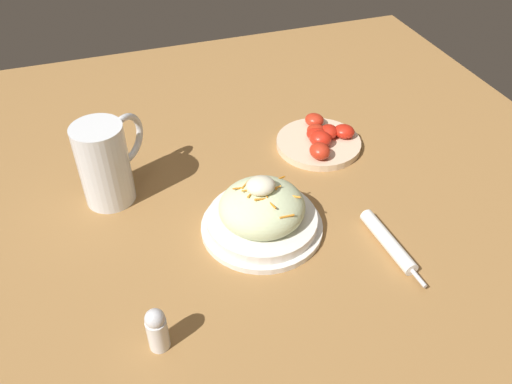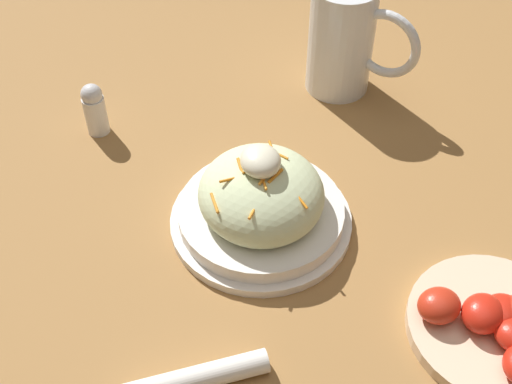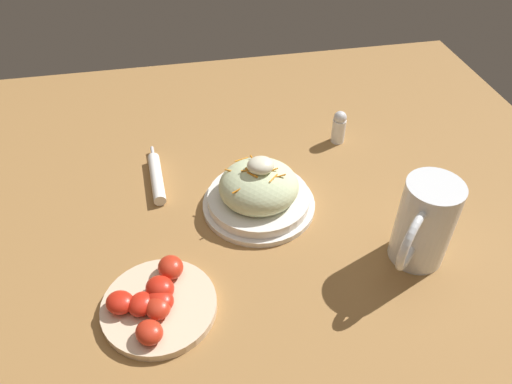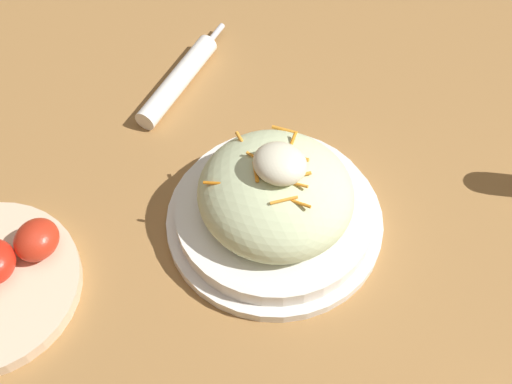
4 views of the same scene
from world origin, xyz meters
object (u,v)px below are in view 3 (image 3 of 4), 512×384
Objects in this scene: tomato_plate at (157,303)px; napkin_roll at (157,178)px; beer_mug at (423,226)px; salt_shaker at (339,127)px; salad_plate at (259,192)px.

napkin_roll is at bearing -92.26° from tomato_plate.
salt_shaker is at bearing -86.16° from beer_mug.
napkin_roll is (0.19, -0.11, -0.03)m from salad_plate.
beer_mug is at bearing 146.45° from napkin_roll.
beer_mug reaches higher than salad_plate.
tomato_plate is 2.35× the size of salt_shaker.
salad_plate is 0.22m from napkin_roll.
napkin_roll is at bearing 9.37° from salt_shaker.
salad_plate is 1.20× the size of tomato_plate.
beer_mug is 0.89× the size of napkin_roll.
beer_mug is 0.36m from salt_shaker.
salad_plate is at bearing 149.75° from napkin_roll.
salt_shaker is at bearing -170.63° from napkin_roll.
napkin_roll is at bearing -30.25° from salad_plate.
beer_mug reaches higher than napkin_roll.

